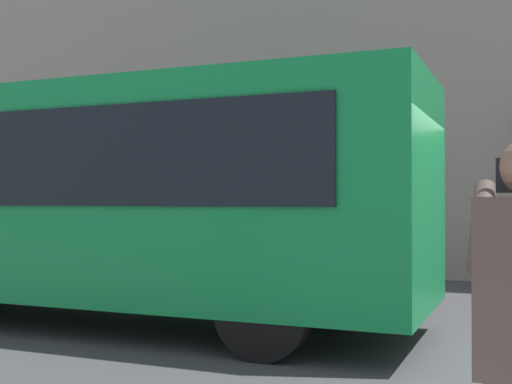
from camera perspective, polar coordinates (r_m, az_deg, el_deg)
The scene contains 2 objects.
ground_plane at distance 7.62m, azimuth 12.17°, elevation -12.93°, with size 60.00×60.00×0.00m, color #38383A.
red_bus at distance 9.10m, azimuth -14.61°, elevation -0.24°, with size 9.05×2.54×3.08m.
Camera 1 is at (-1.35, 7.32, 1.62)m, focal length 46.29 mm.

